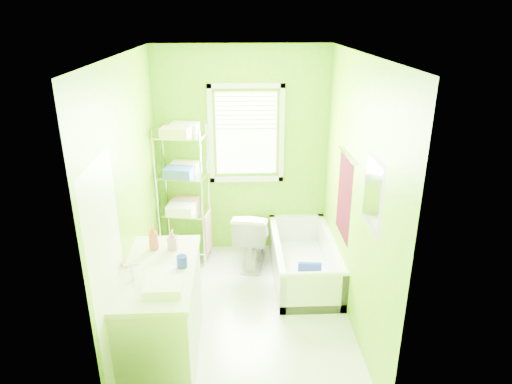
{
  "coord_description": "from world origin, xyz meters",
  "views": [
    {
      "loc": [
        -0.07,
        -3.97,
        2.93
      ],
      "look_at": [
        0.11,
        0.25,
        1.26
      ],
      "focal_mm": 32.0,
      "sensor_mm": 36.0,
      "label": 1
    }
  ],
  "objects_px": {
    "vanity": "(162,312)",
    "bathtub": "(304,266)",
    "wire_shelf_unit": "(184,180)",
    "toilet": "(253,237)"
  },
  "relations": [
    {
      "from": "vanity",
      "to": "bathtub",
      "type": "bearing_deg",
      "value": 41.29
    },
    {
      "from": "wire_shelf_unit",
      "to": "toilet",
      "type": "bearing_deg",
      "value": -12.36
    },
    {
      "from": "wire_shelf_unit",
      "to": "bathtub",
      "type": "bearing_deg",
      "value": -20.73
    },
    {
      "from": "toilet",
      "to": "wire_shelf_unit",
      "type": "relative_size",
      "value": 0.43
    },
    {
      "from": "vanity",
      "to": "wire_shelf_unit",
      "type": "xyz_separation_m",
      "value": [
        0.04,
        1.8,
        0.57
      ]
    },
    {
      "from": "bathtub",
      "to": "wire_shelf_unit",
      "type": "relative_size",
      "value": 0.88
    },
    {
      "from": "bathtub",
      "to": "wire_shelf_unit",
      "type": "bearing_deg",
      "value": 159.27
    },
    {
      "from": "vanity",
      "to": "wire_shelf_unit",
      "type": "bearing_deg",
      "value": 88.69
    },
    {
      "from": "vanity",
      "to": "wire_shelf_unit",
      "type": "relative_size",
      "value": 0.71
    },
    {
      "from": "bathtub",
      "to": "wire_shelf_unit",
      "type": "height_order",
      "value": "wire_shelf_unit"
    }
  ]
}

